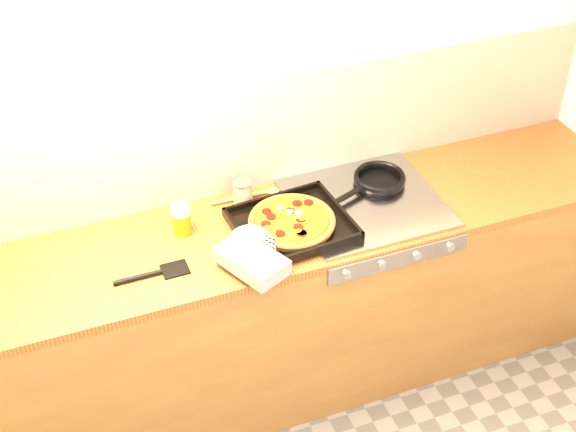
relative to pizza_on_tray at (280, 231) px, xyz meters
name	(u,v)px	position (x,y,z in m)	size (l,w,h in m)	color
room_shell	(238,139)	(-0.04, 0.38, 0.20)	(3.20, 3.20, 3.20)	white
counter_run	(265,310)	(-0.04, 0.09, -0.50)	(3.20, 0.62, 0.90)	brown
stovetop	(365,203)	(0.41, 0.09, -0.04)	(0.60, 0.56, 0.02)	#A0A1A6
pizza_on_tray	(280,231)	(0.00, 0.00, 0.00)	(0.59, 0.54, 0.07)	black
frying_pan	(379,179)	(0.52, 0.19, -0.01)	(0.39, 0.29, 0.04)	black
tomato_can	(243,194)	(-0.06, 0.27, 0.01)	(0.10, 0.10, 0.11)	#9F200C
juice_glass	(182,219)	(-0.34, 0.19, 0.02)	(0.10, 0.10, 0.13)	orange
wooden_spoon	(252,195)	(-0.01, 0.31, -0.04)	(0.30, 0.05, 0.02)	tan
black_spatula	(153,274)	(-0.51, -0.02, -0.04)	(0.28, 0.09, 0.02)	black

